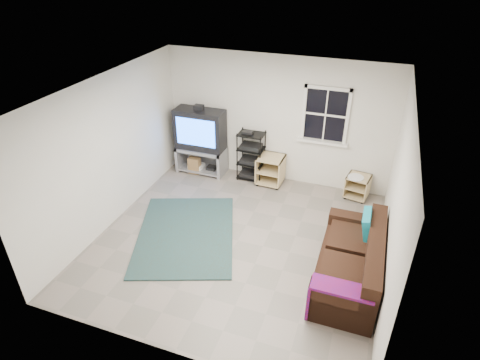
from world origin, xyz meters
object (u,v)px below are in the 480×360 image
at_px(tv_unit, 201,136).
at_px(av_rack, 251,159).
at_px(side_table_right, 358,185).
at_px(sofa, 352,264).
at_px(side_table_left, 271,168).

distance_m(tv_unit, av_rack, 1.17).
bearing_deg(side_table_right, sofa, -86.85).
xyz_separation_m(tv_unit, side_table_left, (1.55, 0.05, -0.52)).
height_order(tv_unit, side_table_right, tv_unit).
height_order(tv_unit, side_table_left, tv_unit).
bearing_deg(av_rack, side_table_right, 0.08).
relative_size(av_rack, side_table_left, 1.76).
bearing_deg(av_rack, sofa, -45.75).
height_order(av_rack, sofa, av_rack).
distance_m(av_rack, sofa, 3.35).
distance_m(side_table_right, sofa, 2.41).
xyz_separation_m(side_table_left, sofa, (1.89, -2.38, -0.01)).
relative_size(tv_unit, side_table_right, 3.10).
bearing_deg(side_table_left, tv_unit, -178.32).
height_order(tv_unit, av_rack, tv_unit).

